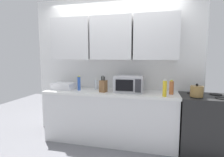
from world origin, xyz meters
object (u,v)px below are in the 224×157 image
object	(u,v)px
stove_range	(205,124)
bottle_blue_cleaner	(79,83)
kettle	(197,91)
bottle_spice_jar	(171,88)
bottle_clear_tall	(96,84)
knife_block	(103,86)
bottle_yellow_mustard	(165,88)
microwave	(129,84)
dish_rack	(64,86)

from	to	relation	value
stove_range	bottle_blue_cleaner	bearing A→B (deg)	-179.65
kettle	bottle_spice_jar	bearing A→B (deg)	157.54
bottle_blue_cleaner	bottle_clear_tall	distance (m)	0.31
knife_block	bottle_yellow_mustard	distance (m)	1.01
stove_range	kettle	xyz separation A→B (m)	(-0.17, -0.14, 0.54)
microwave	bottle_blue_cleaner	bearing A→B (deg)	-176.70
knife_block	bottle_spice_jar	distance (m)	1.12
microwave	bottle_clear_tall	size ratio (longest dim) A/B	2.44
kettle	bottle_spice_jar	distance (m)	0.38
dish_rack	bottle_yellow_mustard	size ratio (longest dim) A/B	1.43
kettle	bottle_clear_tall	world-z (taller)	kettle
microwave	bottle_yellow_mustard	bearing A→B (deg)	-21.77
bottle_blue_cleaner	bottle_yellow_mustard	world-z (taller)	bottle_yellow_mustard
microwave	dish_rack	world-z (taller)	microwave
stove_range	bottle_spice_jar	size ratio (longest dim) A/B	3.94
microwave	knife_block	world-z (taller)	knife_block
dish_rack	bottle_spice_jar	bearing A→B (deg)	-0.50
dish_rack	knife_block	distance (m)	0.80
kettle	bottle_spice_jar	world-z (taller)	bottle_spice_jar
bottle_yellow_mustard	knife_block	bearing A→B (deg)	173.12
microwave	stove_range	bearing A→B (deg)	-1.85
knife_block	bottle_blue_cleaner	xyz separation A→B (m)	(-0.47, 0.06, 0.02)
bottle_spice_jar	bottle_clear_tall	distance (m)	1.32
bottle_spice_jar	bottle_yellow_mustard	bearing A→B (deg)	-119.71
microwave	bottle_blue_cleaner	size ratio (longest dim) A/B	1.85
knife_block	kettle	bearing A→B (deg)	-2.69
stove_range	dish_rack	xyz separation A→B (m)	(-2.43, 0.02, 0.51)
bottle_blue_cleaner	bottle_clear_tall	xyz separation A→B (m)	(0.28, 0.14, -0.03)
stove_range	microwave	size ratio (longest dim) A/B	1.90
bottle_spice_jar	bottle_yellow_mustard	xyz separation A→B (m)	(-0.11, -0.20, 0.02)
knife_block	bottle_spice_jar	world-z (taller)	knife_block
knife_block	bottle_clear_tall	size ratio (longest dim) A/B	1.44
stove_range	bottle_yellow_mustard	xyz separation A→B (m)	(-0.63, -0.19, 0.57)
bottle_spice_jar	bottle_clear_tall	size ratio (longest dim) A/B	1.18
dish_rack	bottle_spice_jar	distance (m)	1.91
microwave	knife_block	xyz separation A→B (m)	(-0.42, -0.11, -0.04)
knife_block	bottle_yellow_mustard	bearing A→B (deg)	-6.88
bottle_spice_jar	bottle_clear_tall	bearing A→B (deg)	174.51
stove_range	dish_rack	world-z (taller)	dish_rack
dish_rack	bottle_clear_tall	distance (m)	0.61
bottle_blue_cleaner	bottle_clear_tall	size ratio (longest dim) A/B	1.32
stove_range	microwave	bearing A→B (deg)	178.15
bottle_spice_jar	stove_range	bearing A→B (deg)	-0.38
knife_block	bottle_blue_cleaner	size ratio (longest dim) A/B	1.09
bottle_spice_jar	microwave	bearing A→B (deg)	177.05
knife_block	bottle_clear_tall	bearing A→B (deg)	134.66
bottle_spice_jar	bottle_yellow_mustard	distance (m)	0.23
bottle_clear_tall	knife_block	bearing A→B (deg)	-45.34
bottle_blue_cleaner	bottle_yellow_mustard	bearing A→B (deg)	-6.93
microwave	bottle_yellow_mustard	distance (m)	0.62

